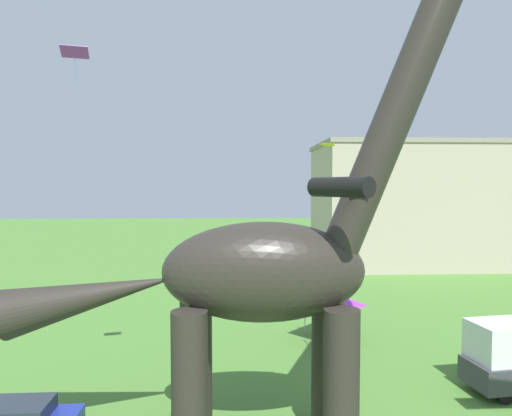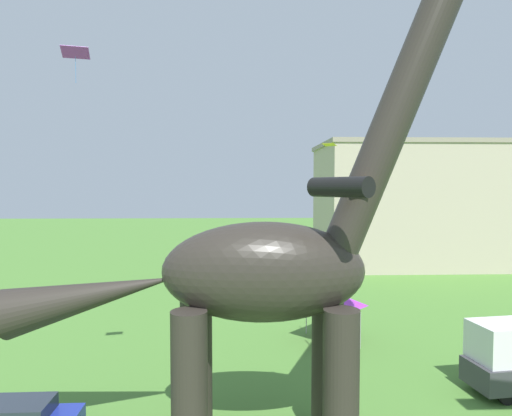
{
  "view_description": "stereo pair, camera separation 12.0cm",
  "coord_description": "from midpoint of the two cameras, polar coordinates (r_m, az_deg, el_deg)",
  "views": [
    {
      "loc": [
        -2.42,
        -9.6,
        9.3
      ],
      "look_at": [
        -1.73,
        6.59,
        8.5
      ],
      "focal_mm": 31.29,
      "sensor_mm": 36.0,
      "label": 1
    },
    {
      "loc": [
        -2.3,
        -9.61,
        9.3
      ],
      "look_at": [
        -1.73,
        6.59,
        8.5
      ],
      "focal_mm": 31.29,
      "sensor_mm": 36.0,
      "label": 2
    }
  ],
  "objects": [
    {
      "name": "kite_mid_center",
      "position": [
        14.58,
        11.18,
        2.64
      ],
      "size": [
        2.42,
        2.3,
        0.68
      ],
      "color": "black"
    },
    {
      "name": "festival_canopy_tent",
      "position": [
        27.64,
        9.42,
        -11.36
      ],
      "size": [
        3.15,
        3.15,
        3.0
      ],
      "color": "#B2B2B7",
      "rests_on": "ground_plane"
    },
    {
      "name": "dinosaur_sculpture",
      "position": [
        15.83,
        0.5,
        -8.13
      ],
      "size": [
        16.64,
        3.53,
        17.39
      ],
      "rotation": [
        0.0,
        0.0,
        0.52
      ],
      "color": "#2D2823",
      "rests_on": "ground_plane"
    },
    {
      "name": "kite_high_right",
      "position": [
        32.04,
        9.05,
        7.99
      ],
      "size": [
        1.1,
        1.06,
        0.15
      ],
      "color": "yellow"
    },
    {
      "name": "kite_mid_left",
      "position": [
        19.51,
        -22.35,
        17.93
      ],
      "size": [
        1.15,
        0.94,
        1.31
      ],
      "color": "purple"
    },
    {
      "name": "background_building_block",
      "position": [
        56.38,
        19.52,
        0.5
      ],
      "size": [
        23.1,
        13.46,
        14.33
      ],
      "color": "#B7A893",
      "rests_on": "ground_plane"
    }
  ]
}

